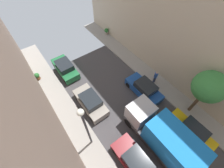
# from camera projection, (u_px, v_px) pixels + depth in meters

# --- Properties ---
(ground) EXTENTS (32.00, 32.00, 0.00)m
(ground) POSITION_uv_depth(u_px,v_px,m) (178.00, 166.00, 11.77)
(ground) COLOR #423F42
(sidewalk_right) EXTENTS (2.00, 44.00, 0.15)m
(sidewalk_right) POSITION_uv_depth(u_px,v_px,m) (213.00, 129.00, 13.52)
(sidewalk_right) COLOR gray
(sidewalk_right) RESTS_ON ground
(parked_car_left_3) EXTENTS (1.78, 4.20, 1.57)m
(parked_car_left_3) POSITION_uv_depth(u_px,v_px,m) (136.00, 162.00, 11.30)
(parked_car_left_3) COLOR maroon
(parked_car_left_3) RESTS_ON ground
(parked_car_left_4) EXTENTS (1.78, 4.20, 1.57)m
(parked_car_left_4) POSITION_uv_depth(u_px,v_px,m) (91.00, 102.00, 14.53)
(parked_car_left_4) COLOR gray
(parked_car_left_4) RESTS_ON ground
(parked_car_left_5) EXTENTS (1.78, 4.20, 1.57)m
(parked_car_left_5) POSITION_uv_depth(u_px,v_px,m) (65.00, 68.00, 17.32)
(parked_car_left_5) COLOR #1E6638
(parked_car_left_5) RESTS_ON ground
(parked_car_right_3) EXTENTS (1.78, 4.20, 1.57)m
(parked_car_right_3) POSITION_uv_depth(u_px,v_px,m) (190.00, 132.00, 12.72)
(parked_car_right_3) COLOR gold
(parked_car_right_3) RESTS_ON ground
(parked_car_right_4) EXTENTS (1.78, 4.20, 1.57)m
(parked_car_right_4) POSITION_uv_depth(u_px,v_px,m) (144.00, 89.00, 15.49)
(parked_car_right_4) COLOR #194799
(parked_car_right_4) RESTS_ON ground
(delivery_truck) EXTENTS (2.26, 6.60, 3.38)m
(delivery_truck) POSITION_uv_depth(u_px,v_px,m) (163.00, 137.00, 11.42)
(delivery_truck) COLOR #4C4C51
(delivery_truck) RESTS_ON ground
(pedestrian) EXTENTS (0.40, 0.36, 1.72)m
(pedestrian) POSITION_uv_depth(u_px,v_px,m) (156.00, 77.00, 16.04)
(pedestrian) COLOR #2D334C
(pedestrian) RESTS_ON sidewalk_right
(street_tree_1) EXTENTS (2.66, 2.66, 5.20)m
(street_tree_1) POSITION_uv_depth(u_px,v_px,m) (209.00, 87.00, 11.59)
(street_tree_1) COLOR brown
(street_tree_1) RESTS_ON sidewalk_right
(potted_plant_2) EXTENTS (0.61, 0.61, 0.96)m
(potted_plant_2) POSITION_uv_depth(u_px,v_px,m) (106.00, 31.00, 21.98)
(potted_plant_2) COLOR #B2A899
(potted_plant_2) RESTS_ON sidewalk_right
(potted_plant_3) EXTENTS (0.54, 0.54, 0.91)m
(potted_plant_3) POSITION_uv_depth(u_px,v_px,m) (37.00, 76.00, 16.66)
(potted_plant_3) COLOR brown
(potted_plant_3) RESTS_ON sidewalk_left
(lamp_post) EXTENTS (0.44, 0.44, 5.92)m
(lamp_post) POSITION_uv_depth(u_px,v_px,m) (85.00, 125.00, 9.69)
(lamp_post) COLOR #333338
(lamp_post) RESTS_ON sidewalk_left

